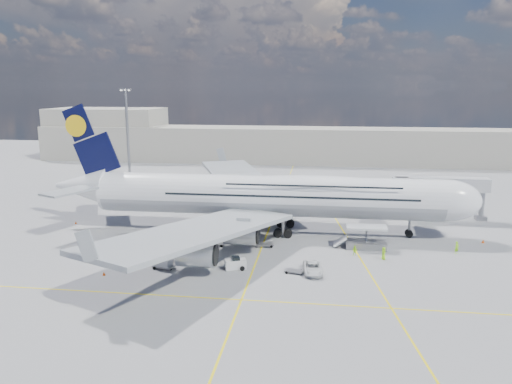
# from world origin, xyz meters

# --- Properties ---
(ground) EXTENTS (300.00, 300.00, 0.00)m
(ground) POSITION_xyz_m (0.00, 0.00, 0.00)
(ground) COLOR gray
(ground) RESTS_ON ground
(taxi_line_main) EXTENTS (0.25, 220.00, 0.01)m
(taxi_line_main) POSITION_xyz_m (0.00, 0.00, 0.01)
(taxi_line_main) COLOR yellow
(taxi_line_main) RESTS_ON ground
(taxi_line_cross) EXTENTS (120.00, 0.25, 0.01)m
(taxi_line_cross) POSITION_xyz_m (0.00, -20.00, 0.01)
(taxi_line_cross) COLOR yellow
(taxi_line_cross) RESTS_ON ground
(taxi_line_diag) EXTENTS (14.16, 99.06, 0.01)m
(taxi_line_diag) POSITION_xyz_m (14.00, 10.00, 0.01)
(taxi_line_diag) COLOR yellow
(taxi_line_diag) RESTS_ON ground
(airliner) EXTENTS (77.26, 79.15, 23.71)m
(airliner) POSITION_xyz_m (0.26, 10.00, 6.87)
(airliner) COLOR white
(airliner) RESTS_ON ground
(jet_bridge) EXTENTS (18.80, 12.10, 8.50)m
(jet_bridge) POSITION_xyz_m (29.81, 20.94, 6.85)
(jet_bridge) COLOR #B7B7BC
(jet_bridge) RESTS_ON ground
(cargo_loader) EXTENTS (8.53, 3.20, 3.67)m
(cargo_loader) POSITION_xyz_m (16.82, 2.89, 1.25)
(cargo_loader) COLOR silver
(cargo_loader) RESTS_ON ground
(light_mast) EXTENTS (3.00, 0.70, 25.50)m
(light_mast) POSITION_xyz_m (-40.00, 45.00, 13.21)
(light_mast) COLOR gray
(light_mast) RESTS_ON ground
(terminal) EXTENTS (180.00, 16.00, 12.00)m
(terminal) POSITION_xyz_m (0.00, 95.00, 6.00)
(terminal) COLOR #B2AD9E
(terminal) RESTS_ON ground
(hangar) EXTENTS (40.00, 22.00, 18.00)m
(hangar) POSITION_xyz_m (-70.00, 100.00, 9.00)
(hangar) COLOR #B2AD9E
(hangar) RESTS_ON ground
(tree_line) EXTENTS (160.00, 6.00, 8.00)m
(tree_line) POSITION_xyz_m (40.00, 140.00, 4.00)
(tree_line) COLOR #193814
(tree_line) RESTS_ON ground
(dolly_row_a) EXTENTS (3.39, 2.35, 1.95)m
(dolly_row_a) POSITION_xyz_m (-13.01, -10.73, 1.05)
(dolly_row_a) COLOR gray
(dolly_row_a) RESTS_ON ground
(dolly_row_b) EXTENTS (2.92, 1.94, 0.39)m
(dolly_row_b) POSITION_xyz_m (-13.74, -8.17, 0.30)
(dolly_row_b) COLOR gray
(dolly_row_b) RESTS_ON ground
(dolly_row_c) EXTENTS (3.14, 1.99, 0.43)m
(dolly_row_c) POSITION_xyz_m (-7.79, 0.57, 0.33)
(dolly_row_c) COLOR gray
(dolly_row_c) RESTS_ON ground
(dolly_back) EXTENTS (3.14, 1.94, 0.44)m
(dolly_back) POSITION_xyz_m (-24.40, 3.39, 0.34)
(dolly_back) COLOR gray
(dolly_back) RESTS_ON ground
(dolly_nose_far) EXTENTS (2.81, 1.92, 0.38)m
(dolly_nose_far) POSITION_xyz_m (5.94, -9.98, 0.29)
(dolly_nose_far) COLOR gray
(dolly_nose_far) RESTS_ON ground
(dolly_nose_near) EXTENTS (3.36, 2.24, 0.45)m
(dolly_nose_near) POSITION_xyz_m (0.37, 1.32, 0.35)
(dolly_nose_near) COLOR gray
(dolly_nose_near) RESTS_ON ground
(baggage_tug) EXTENTS (3.31, 2.34, 1.89)m
(baggage_tug) POSITION_xyz_m (-2.55, -9.59, 0.83)
(baggage_tug) COLOR silver
(baggage_tug) RESTS_ON ground
(catering_truck_inner) EXTENTS (8.03, 4.07, 4.58)m
(catering_truck_inner) POSITION_xyz_m (-10.51, 28.66, 2.16)
(catering_truck_inner) COLOR gray
(catering_truck_inner) RESTS_ON ground
(catering_truck_outer) EXTENTS (6.74, 3.19, 3.89)m
(catering_truck_outer) POSITION_xyz_m (-18.57, 39.97, 1.81)
(catering_truck_outer) COLOR gray
(catering_truck_outer) RESTS_ON ground
(service_van) EXTENTS (3.07, 5.63, 1.50)m
(service_van) POSITION_xyz_m (8.58, -9.71, 0.75)
(service_van) COLOR white
(service_van) RESTS_ON ground
(crew_nose) EXTENTS (0.87, 0.79, 2.00)m
(crew_nose) POSITION_xyz_m (31.02, 1.76, 1.00)
(crew_nose) COLOR #A0FC1A
(crew_nose) RESTS_ON ground
(crew_loader) EXTENTS (0.98, 0.88, 1.66)m
(crew_loader) POSITION_xyz_m (14.96, -1.46, 0.83)
(crew_loader) COLOR #A4E718
(crew_loader) RESTS_ON ground
(crew_wing) EXTENTS (0.69, 1.19, 1.90)m
(crew_wing) POSITION_xyz_m (-10.78, -0.99, 0.95)
(crew_wing) COLOR #AFEB18
(crew_wing) RESTS_ON ground
(crew_van) EXTENTS (0.75, 1.04, 1.97)m
(crew_van) POSITION_xyz_m (19.23, -2.50, 0.98)
(crew_van) COLOR #98E918
(crew_van) RESTS_ON ground
(crew_tug) EXTENTS (1.09, 0.81, 1.51)m
(crew_tug) POSITION_xyz_m (-8.40, -2.08, 0.76)
(crew_tug) COLOR #9BE518
(crew_tug) RESTS_ON ground
(cone_nose) EXTENTS (0.50, 0.50, 0.63)m
(cone_nose) POSITION_xyz_m (36.95, 8.15, 0.30)
(cone_nose) COLOR #FF5B0D
(cone_nose) RESTS_ON ground
(cone_wing_left_inner) EXTENTS (0.45, 0.45, 0.58)m
(cone_wing_left_inner) POSITION_xyz_m (-10.05, 18.41, 0.28)
(cone_wing_left_inner) COLOR #FF5B0D
(cone_wing_left_inner) RESTS_ON ground
(cone_wing_left_outer) EXTENTS (0.49, 0.49, 0.63)m
(cone_wing_left_outer) POSITION_xyz_m (-6.30, 30.65, 0.30)
(cone_wing_left_outer) COLOR #FF5B0D
(cone_wing_left_outer) RESTS_ON ground
(cone_wing_right_inner) EXTENTS (0.48, 0.48, 0.61)m
(cone_wing_right_inner) POSITION_xyz_m (-11.13, -0.10, 0.30)
(cone_wing_right_inner) COLOR #FF5B0D
(cone_wing_right_inner) RESTS_ON ground
(cone_wing_right_outer) EXTENTS (0.44, 0.44, 0.56)m
(cone_wing_right_outer) POSITION_xyz_m (-20.51, -14.45, 0.27)
(cone_wing_right_outer) COLOR #FF5B0D
(cone_wing_right_outer) RESTS_ON ground
(cone_tail) EXTENTS (0.43, 0.43, 0.54)m
(cone_tail) POSITION_xyz_m (-37.34, 10.26, 0.26)
(cone_tail) COLOR #FF5B0D
(cone_tail) RESTS_ON ground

